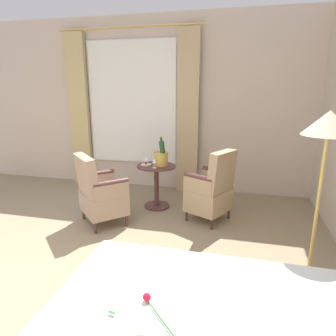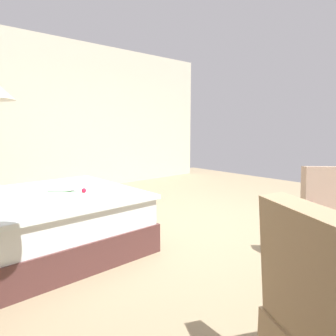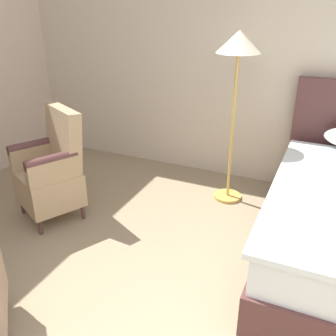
% 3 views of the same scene
% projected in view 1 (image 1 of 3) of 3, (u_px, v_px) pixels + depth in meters
% --- Properties ---
extents(ground_plane, '(8.18, 8.18, 0.00)m').
position_uv_depth(ground_plane, '(6.00, 300.00, 2.62)').
color(ground_plane, gray).
extents(wall_window_side, '(0.27, 6.32, 2.99)m').
position_uv_depth(wall_window_side, '(134.00, 105.00, 5.40)').
color(wall_window_side, beige).
rests_on(wall_window_side, ground).
extents(floor_lamp_brass, '(0.39, 0.39, 1.64)m').
position_uv_depth(floor_lamp_brass, '(327.00, 140.00, 2.30)').
color(floor_lamp_brass, gold).
rests_on(floor_lamp_brass, ground).
extents(side_table_round, '(0.59, 0.59, 0.66)m').
position_uv_depth(side_table_round, '(156.00, 183.00, 4.58)').
color(side_table_round, '#502E2C').
rests_on(side_table_round, ground).
extents(champagne_bucket, '(0.22, 0.22, 0.46)m').
position_uv_depth(champagne_bucket, '(161.00, 157.00, 4.48)').
color(champagne_bucket, gold).
rests_on(champagne_bucket, side_table_round).
extents(wine_glass_near_bucket, '(0.08, 0.08, 0.14)m').
position_uv_depth(wine_glass_near_bucket, '(147.00, 158.00, 4.56)').
color(wine_glass_near_bucket, white).
rests_on(wine_glass_near_bucket, side_table_round).
extents(wine_glass_near_edge, '(0.07, 0.07, 0.14)m').
position_uv_depth(wine_glass_near_edge, '(154.00, 162.00, 4.35)').
color(wine_glass_near_edge, white).
rests_on(wine_glass_near_edge, side_table_round).
extents(snack_plate, '(0.16, 0.16, 0.04)m').
position_uv_depth(snack_plate, '(146.00, 164.00, 4.54)').
color(snack_plate, white).
rests_on(snack_plate, side_table_round).
extents(armchair_by_window, '(0.70, 0.70, 1.02)m').
position_uv_depth(armchair_by_window, '(212.00, 190.00, 4.08)').
color(armchair_by_window, '#502E2C').
rests_on(armchair_by_window, ground).
extents(armchair_facing_bed, '(0.80, 0.80, 0.97)m').
position_uv_depth(armchair_facing_bed, '(100.00, 193.00, 3.99)').
color(armchair_facing_bed, '#502E2C').
rests_on(armchair_facing_bed, ground).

